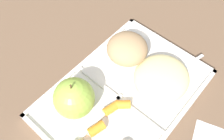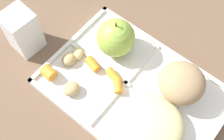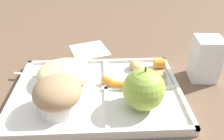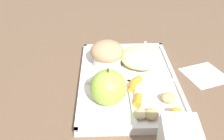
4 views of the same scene
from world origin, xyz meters
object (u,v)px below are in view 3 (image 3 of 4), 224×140
(green_apple, at_px, (144,89))
(lunch_tray, at_px, (98,93))
(milk_carton, at_px, (205,59))
(bran_muffin, at_px, (58,95))
(plastic_fork, at_px, (51,77))

(green_apple, bearing_deg, lunch_tray, -31.12)
(green_apple, bearing_deg, milk_carton, -146.05)
(green_apple, relative_size, bran_muffin, 0.99)
(lunch_tray, bearing_deg, plastic_fork, -25.54)
(bran_muffin, bearing_deg, milk_carton, -161.31)
(milk_carton, bearing_deg, bran_muffin, 23.58)
(plastic_fork, relative_size, milk_carton, 1.48)
(bran_muffin, height_order, milk_carton, milk_carton)
(lunch_tray, bearing_deg, milk_carton, -167.30)
(bran_muffin, bearing_deg, green_apple, -180.00)
(plastic_fork, bearing_deg, lunch_tray, 154.46)
(bran_muffin, xyz_separation_m, milk_carton, (-0.34, -0.11, 0.01))
(green_apple, xyz_separation_m, bran_muffin, (0.17, 0.00, -0.01))
(plastic_fork, height_order, milk_carton, milk_carton)
(green_apple, height_order, plastic_fork, green_apple)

